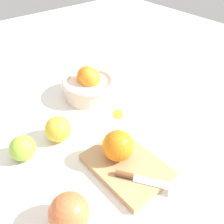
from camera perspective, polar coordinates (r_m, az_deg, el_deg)
The scene contains 9 objects.
ground_plane at distance 0.73m, azimuth -5.41°, elevation -6.33°, with size 2.40×2.40×0.00m, color silver.
bowl at distance 0.88m, azimuth -5.37°, elevation 6.24°, with size 0.19×0.19×0.11m.
cutting_board at distance 0.65m, azimuth 3.33°, elevation -12.25°, with size 0.21×0.15×0.02m, color tan.
orange_on_board at distance 0.63m, azimuth 1.39°, elevation -7.73°, with size 0.08×0.08×0.08m, color orange.
knife at distance 0.61m, azimuth 6.01°, elevation -14.90°, with size 0.14×0.10×0.01m.
apple_front_left at distance 0.69m, azimuth -19.83°, elevation -7.81°, with size 0.07×0.07×0.07m, color #8EB738.
apple_front_right at distance 0.54m, azimuth -9.84°, elevation -21.83°, with size 0.08×0.08×0.08m, color #CC6638.
apple_front_left_2 at distance 0.72m, azimuth -12.27°, elevation -3.85°, with size 0.08×0.08×0.08m, color gold.
citrus_peel at distance 0.81m, azimuth 1.37°, elevation -0.27°, with size 0.05×0.04×0.01m, color orange.
Camera 1 is at (0.44, -0.27, 0.51)m, focal length 39.80 mm.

